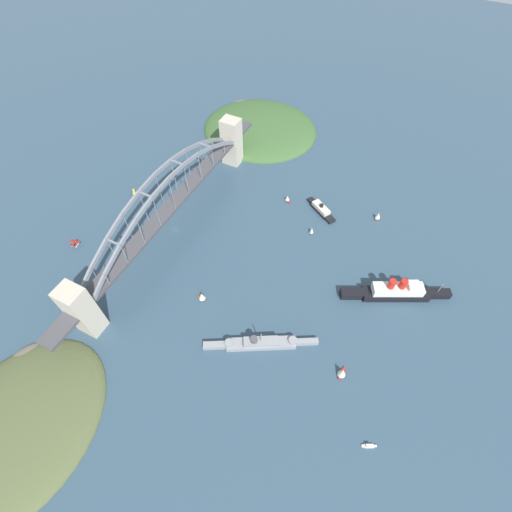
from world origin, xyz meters
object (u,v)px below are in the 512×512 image
small_boat_1 (342,372)px  small_boat_4 (369,446)px  harbor_arch_bridge (170,208)px  small_boat_2 (312,231)px  small_boat_3 (288,198)px  ocean_liner (396,292)px  seaplane_second_in_formation (75,243)px  small_boat_0 (202,296)px  harbor_ferry_steamer (321,209)px  naval_cruiser (260,343)px  seaplane_taxiing_near_bridge (135,194)px  small_boat_5 (378,216)px

small_boat_1 → small_boat_4: 44.35m
harbor_arch_bridge → small_boat_2: harbor_arch_bridge is taller
small_boat_1 → small_boat_3: small_boat_1 is taller
ocean_liner → seaplane_second_in_formation: (71.74, -255.39, -4.02)m
harbor_arch_bridge → small_boat_1: (58.20, 172.62, -21.84)m
small_boat_0 → small_boat_4: size_ratio=1.09×
harbor_ferry_steamer → small_boat_4: 194.58m
ocean_liner → harbor_ferry_steamer: (-59.69, -82.06, -3.49)m
naval_cruiser → small_boat_3: 146.09m
small_boat_2 → small_boat_3: small_boat_2 is taller
small_boat_3 → small_boat_4: bearing=37.0°
small_boat_2 → seaplane_taxiing_near_bridge: bearing=-79.5°
small_boat_0 → small_boat_5: size_ratio=1.12×
small_boat_0 → harbor_ferry_steamer: bearing=159.4°
seaplane_second_in_formation → small_boat_4: bearing=81.7°
seaplane_second_in_formation → small_boat_1: small_boat_1 is taller
ocean_liner → small_boat_0: (68.66, -130.42, -1.96)m
small_boat_2 → small_boat_0: bearing=-26.8°
ocean_liner → small_boat_2: bearing=-111.1°
harbor_arch_bridge → small_boat_5: 182.60m
harbor_arch_bridge → ocean_liner: size_ratio=3.49×
harbor_ferry_steamer → small_boat_3: 32.96m
small_boat_3 → naval_cruiser: bearing=16.1°
small_boat_4 → small_boat_5: size_ratio=1.03×
small_boat_1 → naval_cruiser: bearing=-84.8°
harbor_ferry_steamer → small_boat_2: harbor_ferry_steamer is taller
naval_cruiser → harbor_arch_bridge: bearing=-119.0°
small_boat_1 → small_boat_4: size_ratio=1.20×
small_boat_3 → ocean_liner: bearing=63.2°
seaplane_taxiing_near_bridge → small_boat_5: 226.60m
small_boat_0 → harbor_arch_bridge: bearing=-130.5°
ocean_liner → small_boat_0: size_ratio=8.24×
seaplane_taxiing_near_bridge → small_boat_2: bearing=100.5°
small_boat_3 → small_boat_5: 83.28m
small_boat_0 → small_boat_5: 172.39m
harbor_arch_bridge → harbor_ferry_steamer: harbor_arch_bridge is taller
ocean_liner → small_boat_2: ocean_liner is taller
small_boat_2 → small_boat_1: bearing=30.6°
small_boat_5 → small_boat_1: bearing=6.3°
harbor_ferry_steamer → seaplane_taxiing_near_bridge: size_ratio=3.38×
harbor_arch_bridge → harbor_ferry_steamer: size_ratio=8.23×
small_boat_0 → small_boat_5: bearing=145.7°
harbor_ferry_steamer → small_boat_1: (136.55, 65.64, 2.24)m
ocean_liner → harbor_ferry_steamer: bearing=-126.0°
seaplane_taxiing_near_bridge → small_boat_3: bearing=113.7°
harbor_ferry_steamer → seaplane_taxiing_near_bridge: 175.82m
naval_cruiser → small_boat_4: naval_cruiser is taller
harbor_ferry_steamer → small_boat_2: (28.79, 1.95, 0.88)m
small_boat_1 → small_boat_4: bearing=40.3°
harbor_ferry_steamer → small_boat_5: 50.88m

